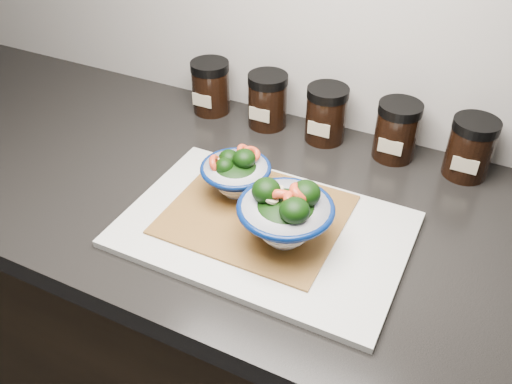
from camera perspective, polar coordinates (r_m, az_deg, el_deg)
The scene contains 11 objects.
cabinet at distance 1.29m, azimuth 0.33°, elevation -17.46°, with size 3.43×0.58×0.86m, color black.
countertop at distance 0.95m, azimuth 0.43°, elevation -1.87°, with size 3.50×0.60×0.04m, color black.
cutting_board at distance 0.88m, azimuth 0.86°, elevation -3.95°, with size 0.45×0.30×0.01m, color silver.
bamboo_mat at distance 0.89m, azimuth 0.00°, elevation -2.34°, with size 0.28×0.24×0.00m, color #A66C32.
bowl_left at distance 0.91m, azimuth -2.15°, elevation 1.91°, with size 0.12×0.12×0.09m.
bowl_right at distance 0.81m, azimuth 3.18°, elevation -2.47°, with size 0.15×0.15×0.11m.
spice_jar_a at distance 1.18m, azimuth -4.79°, elevation 10.97°, with size 0.08×0.08×0.11m.
spice_jar_b at distance 1.13m, azimuth 1.22°, elevation 9.63°, with size 0.08×0.08×0.11m.
spice_jar_c at distance 1.09m, azimuth 7.40°, elevation 8.14°, with size 0.08×0.08×0.11m.
spice_jar_d at distance 1.06m, azimuth 14.58°, elevation 6.27°, with size 0.08×0.08×0.11m.
spice_jar_e at distance 1.05m, azimuth 21.62°, elevation 4.34°, with size 0.08×0.08×0.11m.
Camera 1 is at (0.32, 0.79, 1.49)m, focal length 38.00 mm.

